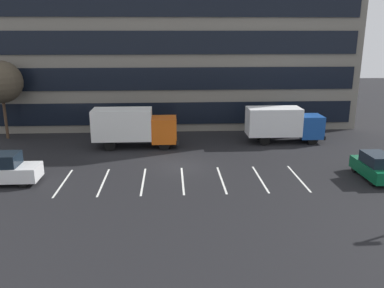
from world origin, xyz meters
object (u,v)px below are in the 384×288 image
Objects in this scene: box_truck_orange at (133,126)px; box_truck_blue at (283,123)px; suv_forest at (375,166)px; bare_tree at (1,82)px; suv_white at (3,169)px.

box_truck_blue is (14.03, 0.94, -0.11)m from box_truck_orange.
box_truck_orange reaches higher than box_truck_blue.
suv_forest is (17.97, -9.21, -1.07)m from box_truck_orange.
bare_tree reaches higher than box_truck_blue.
box_truck_blue is at bearing 111.22° from suv_forest.
suv_forest is at bearing -1.14° from suv_white.
box_truck_orange is 1.80× the size of suv_forest.
suv_forest is at bearing -23.01° from bare_tree.
box_truck_orange is 1.00× the size of bare_tree.
box_truck_orange is 20.22m from suv_forest.
box_truck_blue is at bearing 23.30° from suv_white.
bare_tree is at bearing 109.78° from suv_white.
suv_forest is (3.94, -10.14, -0.97)m from box_truck_blue.
box_truck_orange is 14.06m from box_truck_blue.
box_truck_blue is 1.51× the size of suv_white.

